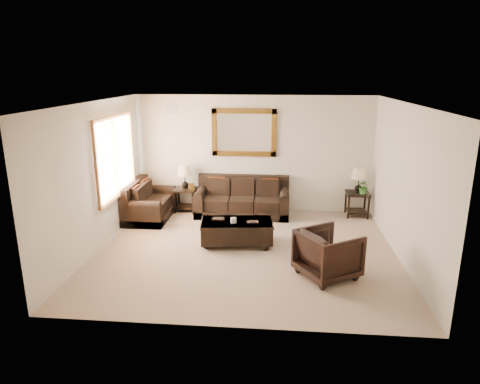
# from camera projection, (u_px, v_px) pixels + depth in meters

# --- Properties ---
(room) EXTENTS (5.51, 5.01, 2.71)m
(room) POSITION_uv_depth(u_px,v_px,m) (245.00, 180.00, 7.60)
(room) COLOR gray
(room) RESTS_ON ground
(window) EXTENTS (0.07, 1.96, 1.66)m
(window) POSITION_uv_depth(u_px,v_px,m) (116.00, 157.00, 8.64)
(window) COLOR white
(window) RESTS_ON room
(mirror) EXTENTS (1.50, 0.06, 1.10)m
(mirror) POSITION_uv_depth(u_px,v_px,m) (244.00, 133.00, 9.84)
(mirror) COLOR #4A340E
(mirror) RESTS_ON room
(air_vent) EXTENTS (0.25, 0.02, 0.18)m
(air_vent) POSITION_uv_depth(u_px,v_px,m) (172.00, 110.00, 9.86)
(air_vent) COLOR #999999
(air_vent) RESTS_ON room
(sofa) EXTENTS (2.13, 0.92, 0.87)m
(sofa) POSITION_uv_depth(u_px,v_px,m) (243.00, 201.00, 9.89)
(sofa) COLOR black
(sofa) RESTS_ON room
(loveseat) EXTENTS (0.89, 1.49, 0.84)m
(loveseat) POSITION_uv_depth(u_px,v_px,m) (148.00, 205.00, 9.65)
(loveseat) COLOR black
(loveseat) RESTS_ON room
(end_table_left) EXTENTS (0.51, 0.51, 1.12)m
(end_table_left) POSITION_uv_depth(u_px,v_px,m) (185.00, 181.00, 10.02)
(end_table_left) COLOR black
(end_table_left) RESTS_ON room
(end_table_right) EXTENTS (0.51, 0.51, 1.13)m
(end_table_right) POSITION_uv_depth(u_px,v_px,m) (358.00, 185.00, 9.67)
(end_table_right) COLOR black
(end_table_right) RESTS_ON room
(coffee_table) EXTENTS (1.43, 0.88, 0.58)m
(coffee_table) POSITION_uv_depth(u_px,v_px,m) (237.00, 230.00, 8.18)
(coffee_table) COLOR black
(coffee_table) RESTS_ON room
(armchair) EXTENTS (1.11, 1.13, 0.86)m
(armchair) POSITION_uv_depth(u_px,v_px,m) (328.00, 252.00, 6.84)
(armchair) COLOR black
(armchair) RESTS_ON floor
(potted_plant) EXTENTS (0.38, 0.40, 0.26)m
(potted_plant) POSITION_uv_depth(u_px,v_px,m) (364.00, 188.00, 9.58)
(potted_plant) COLOR #2C6221
(potted_plant) RESTS_ON end_table_right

